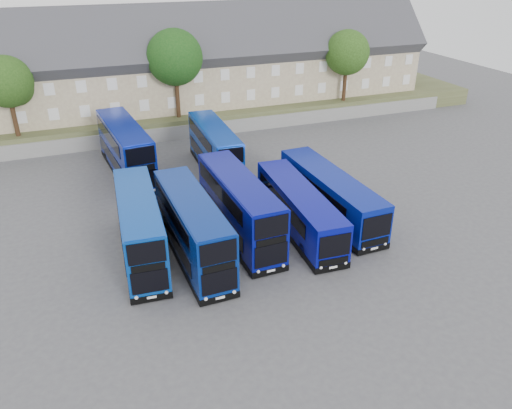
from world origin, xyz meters
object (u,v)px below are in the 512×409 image
Objects in this scene: tree_west at (9,83)px; tree_east at (348,54)px; dd_front_left at (140,229)px; dd_front_mid at (193,229)px; coach_east_a at (299,210)px; tree_mid at (176,59)px; tree_far at (361,39)px.

tree_east is (36.00, 0.00, 0.34)m from tree_west.
dd_front_mid reaches higher than dd_front_left.
coach_east_a is at bearing -50.70° from tree_west.
dd_front_left is at bearing -140.99° from tree_east.
coach_east_a is 1.27× the size of tree_mid.
dd_front_mid is at bearing -101.31° from tree_mid.
dd_front_left is 0.92× the size of coach_east_a.
dd_front_left is at bearing -179.71° from coach_east_a.
tree_west is (-11.08, 24.10, 4.97)m from dd_front_mid.
tree_mid is at bearing 1.79° from tree_west.
tree_mid is (16.00, 0.50, 1.02)m from tree_west.
tree_west is at bearing -180.00° from tree_east.
tree_mid is (8.07, 23.24, 6.01)m from dd_front_left.
tree_mid is (-3.03, 23.75, 6.52)m from coach_east_a.
dd_front_left is 25.32m from tree_mid.
tree_far reaches higher than dd_front_mid.
dd_front_mid is 1.40× the size of tree_west.
tree_far is at bearing 14.04° from tree_mid.
tree_west is 42.58m from tree_far.
coach_east_a is 1.43× the size of tree_east.
tree_west is at bearing 113.11° from dd_front_left.
coach_east_a is 38.48m from tree_far.
tree_east is (24.92, 24.10, 5.31)m from dd_front_mid.
tree_west is at bearing 113.09° from dd_front_mid.
tree_mid reaches higher than tree_west.
tree_west is at bearing 132.21° from coach_east_a.
tree_east is (16.97, 23.25, 5.84)m from coach_east_a.
tree_east is 9.23m from tree_far.
tree_far is at bearing 55.69° from coach_east_a.
tree_far reaches higher than tree_west.
coach_east_a is at bearing 4.55° from dd_front_mid.
dd_front_left is 0.99× the size of dd_front_mid.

